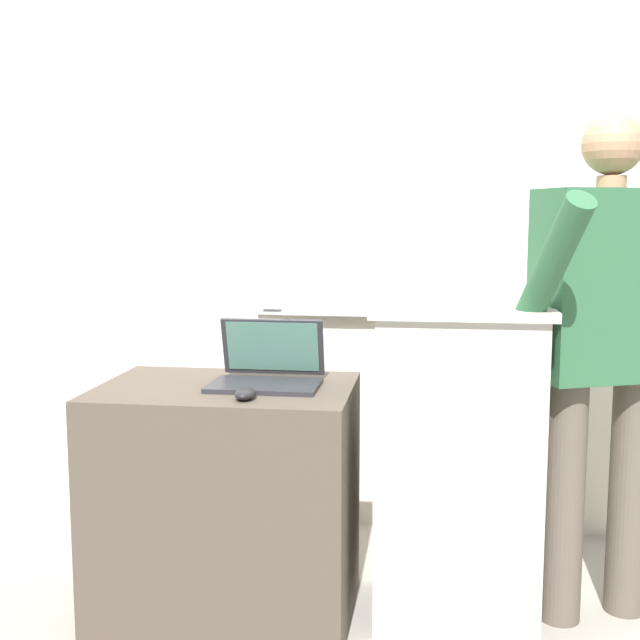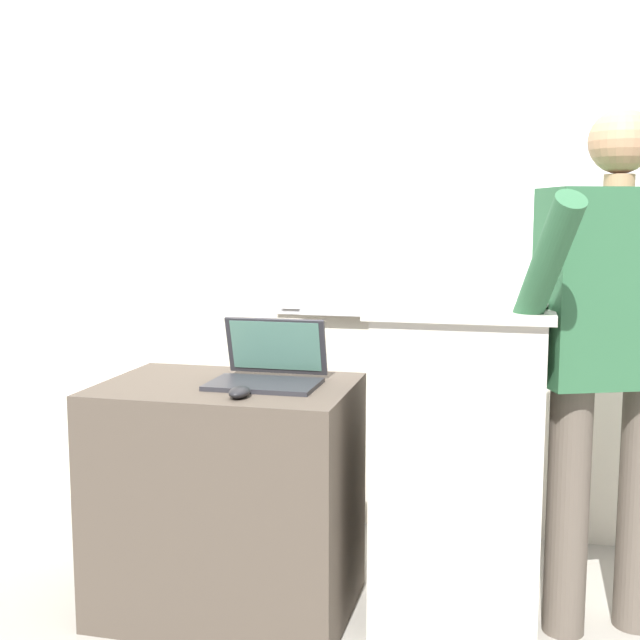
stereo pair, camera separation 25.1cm
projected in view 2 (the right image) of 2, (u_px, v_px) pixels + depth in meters
back_wall at (396, 187)px, 3.27m from camera, size 6.40×0.17×2.84m
lectern_podium at (458, 464)px, 2.56m from camera, size 0.56×0.46×1.03m
side_desk at (228, 497)px, 2.65m from camera, size 0.81×0.57×0.77m
person_presenter at (612, 339)px, 2.43m from camera, size 0.61×0.66×1.62m
laptop at (269, 366)px, 2.61m from camera, size 0.35×0.29×0.21m
wireless_keyboard at (458, 304)px, 2.44m from camera, size 0.42×0.13×0.02m
computer_mouse_by_laptop at (239, 392)px, 2.40m from camera, size 0.06×0.10×0.03m
computer_mouse_by_keyboard at (538, 304)px, 2.37m from camera, size 0.06×0.10×0.03m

